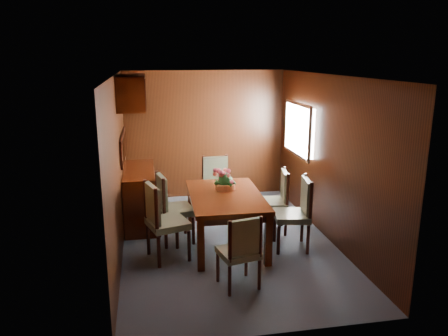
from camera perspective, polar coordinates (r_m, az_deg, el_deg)
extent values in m
plane|color=#3F4A57|center=(6.52, 0.44, -9.56)|extent=(4.50, 4.50, 0.00)
cube|color=black|center=(6.04, -13.66, 0.10)|extent=(0.02, 4.50, 2.40)
cube|color=black|center=(6.57, 13.41, 1.27)|extent=(0.02, 4.50, 2.40)
cube|color=black|center=(8.31, -2.46, 4.36)|extent=(3.00, 0.02, 2.40)
cube|color=black|center=(4.04, 6.49, -6.74)|extent=(3.00, 0.02, 2.40)
cube|color=black|center=(5.96, 0.48, 12.01)|extent=(3.00, 4.50, 0.02)
cube|color=white|center=(7.52, 10.05, 5.02)|extent=(0.14, 1.10, 0.80)
cube|color=#B2B2B7|center=(7.49, 9.54, 5.01)|extent=(0.04, 1.20, 0.90)
cube|color=black|center=(7.00, -13.04, 2.75)|extent=(0.03, 1.36, 0.41)
cube|color=silver|center=(7.00, -12.90, 2.76)|extent=(0.01, 1.30, 0.35)
cube|color=#341206|center=(6.87, -12.01, 9.77)|extent=(0.40, 1.40, 0.50)
cube|color=#341206|center=(7.20, -10.92, -3.65)|extent=(0.48, 1.40, 0.90)
cube|color=#341206|center=(5.58, -3.08, -9.99)|extent=(0.09, 0.09, 0.70)
cube|color=#341206|center=(5.72, 5.81, -9.39)|extent=(0.09, 0.09, 0.70)
cube|color=#341206|center=(6.95, -4.36, -4.97)|extent=(0.09, 0.09, 0.70)
cube|color=#341206|center=(7.07, 2.77, -4.61)|extent=(0.09, 0.09, 0.70)
cube|color=black|center=(6.21, 0.21, -4.44)|extent=(0.92, 1.51, 0.10)
cube|color=#341206|center=(6.18, 0.21, -3.73)|extent=(1.05, 1.64, 0.06)
cylinder|color=black|center=(6.13, -9.85, -9.22)|extent=(0.05, 0.05, 0.43)
cylinder|color=black|center=(5.75, -8.50, -10.83)|extent=(0.05, 0.05, 0.43)
cylinder|color=black|center=(6.25, -6.15, -8.59)|extent=(0.05, 0.05, 0.43)
cylinder|color=black|center=(5.88, -4.57, -10.11)|extent=(0.05, 0.05, 0.43)
cube|color=#637055|center=(5.89, -7.36, -7.17)|extent=(0.61, 0.63, 0.09)
cylinder|color=black|center=(5.93, -10.19, -4.20)|extent=(0.05, 0.05, 0.57)
cylinder|color=black|center=(5.53, -8.82, -5.52)|extent=(0.05, 0.05, 0.57)
cube|color=#637055|center=(5.73, -9.33, -4.60)|extent=(0.20, 0.46, 0.49)
cylinder|color=black|center=(6.66, -8.46, -7.27)|extent=(0.05, 0.05, 0.42)
cylinder|color=black|center=(6.27, -7.58, -8.63)|extent=(0.05, 0.05, 0.42)
cylinder|color=black|center=(6.75, -5.09, -6.86)|extent=(0.05, 0.05, 0.42)
cylinder|color=black|center=(6.37, -4.01, -8.17)|extent=(0.05, 0.05, 0.42)
cube|color=#637055|center=(6.41, -6.36, -5.47)|extent=(0.55, 0.57, 0.09)
cylinder|color=black|center=(6.48, -8.73, -2.76)|extent=(0.05, 0.05, 0.55)
cylinder|color=black|center=(6.08, -7.85, -3.88)|extent=(0.05, 0.05, 0.55)
cube|color=#637055|center=(6.27, -8.12, -3.10)|extent=(0.15, 0.45, 0.47)
cylinder|color=black|center=(6.16, 10.92, -9.21)|extent=(0.05, 0.05, 0.42)
cylinder|color=black|center=(6.55, 10.16, -7.73)|extent=(0.05, 0.05, 0.42)
cylinder|color=black|center=(6.10, 7.14, -9.33)|extent=(0.05, 0.05, 0.42)
cylinder|color=black|center=(6.48, 6.62, -7.82)|extent=(0.05, 0.05, 0.42)
cube|color=#637055|center=(6.22, 8.80, -6.20)|extent=(0.54, 0.56, 0.09)
cylinder|color=black|center=(5.97, 11.27, -4.37)|extent=(0.05, 0.05, 0.55)
cylinder|color=black|center=(6.37, 10.48, -3.14)|extent=(0.05, 0.05, 0.55)
cube|color=#637055|center=(6.16, 10.67, -3.55)|extent=(0.14, 0.45, 0.47)
cylinder|color=black|center=(6.71, 8.05, -7.17)|extent=(0.04, 0.04, 0.39)
cylinder|color=black|center=(7.09, 7.61, -5.97)|extent=(0.04, 0.04, 0.39)
cylinder|color=black|center=(6.67, 4.76, -7.22)|extent=(0.04, 0.04, 0.39)
cylinder|color=black|center=(7.05, 4.51, -6.01)|extent=(0.04, 0.04, 0.39)
cube|color=#637055|center=(6.79, 6.29, -4.55)|extent=(0.52, 0.54, 0.08)
cylinder|color=black|center=(6.54, 8.30, -2.94)|extent=(0.04, 0.04, 0.52)
cylinder|color=black|center=(6.92, 7.84, -1.94)|extent=(0.04, 0.04, 0.52)
cube|color=#637055|center=(6.72, 7.90, -2.26)|extent=(0.14, 0.43, 0.44)
cylinder|color=black|center=(5.09, 0.74, -14.57)|extent=(0.04, 0.04, 0.37)
cylinder|color=black|center=(5.24, 4.64, -13.75)|extent=(0.04, 0.04, 0.37)
cylinder|color=black|center=(5.38, -0.81, -12.86)|extent=(0.04, 0.04, 0.37)
cylinder|color=black|center=(5.52, 2.90, -12.16)|extent=(0.04, 0.04, 0.37)
cube|color=#637055|center=(5.20, 1.89, -10.97)|extent=(0.51, 0.50, 0.08)
cylinder|color=black|center=(4.87, 0.80, -9.62)|extent=(0.04, 0.04, 0.49)
cylinder|color=black|center=(5.02, 4.80, -8.91)|extent=(0.04, 0.04, 0.49)
cube|color=#637055|center=(4.95, 2.74, -8.98)|extent=(0.40, 0.14, 0.41)
cylinder|color=black|center=(7.74, 0.33, -4.03)|extent=(0.05, 0.05, 0.40)
cylinder|color=black|center=(7.65, -2.66, -4.28)|extent=(0.05, 0.05, 0.40)
cylinder|color=black|center=(7.38, 1.14, -4.96)|extent=(0.05, 0.05, 0.40)
cylinder|color=black|center=(7.28, -1.99, -5.24)|extent=(0.05, 0.05, 0.40)
cube|color=#637055|center=(7.43, -0.80, -2.70)|extent=(0.51, 0.49, 0.08)
cylinder|color=black|center=(7.60, 0.32, -0.21)|extent=(0.05, 0.05, 0.54)
cylinder|color=black|center=(7.50, -2.72, -0.41)|extent=(0.05, 0.05, 0.54)
cube|color=#637055|center=(7.52, -1.16, -0.19)|extent=(0.44, 0.10, 0.45)
cylinder|color=#BC6639|center=(6.39, 0.15, -2.40)|extent=(0.30, 0.30, 0.09)
sphere|color=#154118|center=(6.37, 0.15, -1.81)|extent=(0.23, 0.23, 0.23)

